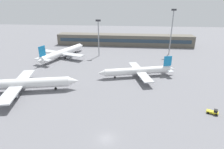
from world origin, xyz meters
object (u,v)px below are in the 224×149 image
(baggage_tug_yellow, at_px, (213,112))
(floodlight_tower_west, at_px, (99,35))
(airplane_far, at_px, (63,52))
(floodlight_tower_east, at_px, (172,29))
(airplane_near, at_px, (21,84))
(airplane_mid, at_px, (137,71))

(baggage_tug_yellow, xyz_separation_m, floodlight_tower_west, (-49.90, 65.00, 13.24))
(baggage_tug_yellow, bearing_deg, airplane_far, 140.94)
(floodlight_tower_west, height_order, floodlight_tower_east, floodlight_tower_east)
(airplane_near, distance_m, baggage_tug_yellow, 73.39)
(baggage_tug_yellow, height_order, floodlight_tower_west, floodlight_tower_west)
(airplane_near, relative_size, floodlight_tower_west, 1.94)
(airplane_mid, bearing_deg, floodlight_tower_east, 62.40)
(airplane_near, relative_size, airplane_mid, 1.19)
(airplane_mid, bearing_deg, airplane_far, 149.16)
(floodlight_tower_west, distance_m, floodlight_tower_east, 49.78)
(airplane_far, bearing_deg, airplane_near, -90.01)
(airplane_near, xyz_separation_m, airplane_mid, (48.12, 21.37, -0.55))
(floodlight_tower_west, bearing_deg, airplane_mid, -53.95)
(floodlight_tower_west, bearing_deg, airplane_near, -112.22)
(airplane_near, height_order, floodlight_tower_east, floodlight_tower_east)
(floodlight_tower_east, bearing_deg, baggage_tug_yellow, -89.04)
(floodlight_tower_east, bearing_deg, airplane_near, -137.24)
(floodlight_tower_east, bearing_deg, floodlight_tower_west, -168.26)
(airplane_mid, height_order, floodlight_tower_east, floodlight_tower_east)
(airplane_mid, xyz_separation_m, airplane_far, (-48.12, 28.72, 0.47))
(airplane_far, relative_size, baggage_tug_yellow, 11.40)
(baggage_tug_yellow, height_order, floodlight_tower_east, floodlight_tower_east)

